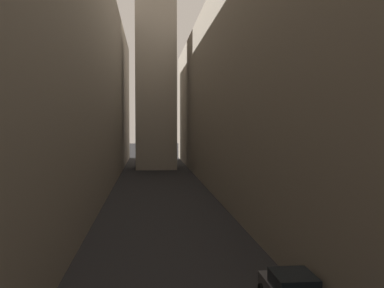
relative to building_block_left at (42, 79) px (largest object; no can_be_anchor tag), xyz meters
name	(u,v)px	position (x,y,z in m)	size (l,w,h in m)	color
ground_plane	(162,199)	(12.03, -2.00, -12.05)	(264.00, 264.00, 0.00)	#232326
building_block_left	(42,79)	(0.00, 0.00, 0.00)	(13.06, 108.00, 24.09)	gray
building_block_right	(266,91)	(23.21, 0.00, -1.00)	(11.36, 108.00, 22.09)	gray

